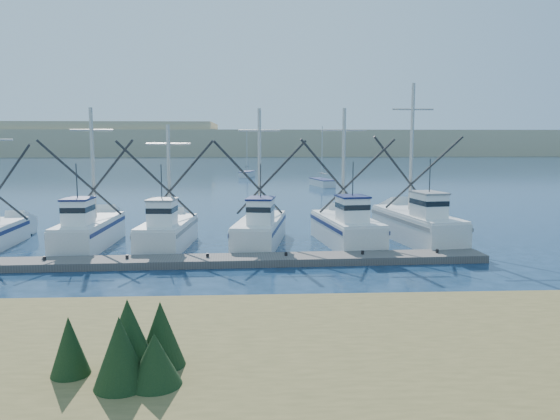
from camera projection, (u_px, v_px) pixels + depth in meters
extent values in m
plane|color=#0C2035|center=(385.00, 299.00, 21.75)|extent=(500.00, 500.00, 0.00)
cube|color=#4C422D|center=(124.00, 406.00, 11.32)|extent=(40.00, 10.00, 1.60)
cube|color=#57514E|center=(208.00, 261.00, 27.65)|extent=(28.84, 2.96, 0.38)
cube|color=tan|center=(263.00, 143.00, 229.08)|extent=(360.00, 60.00, 10.00)
cube|color=silver|center=(90.00, 234.00, 32.16)|extent=(2.44, 7.55, 1.51)
cube|color=white|center=(78.00, 213.00, 30.06)|extent=(1.37, 1.86, 1.50)
cylinder|color=#B7B2A8|center=(93.00, 164.00, 32.90)|extent=(0.22, 0.22, 6.70)
cube|color=silver|center=(168.00, 235.00, 31.96)|extent=(2.90, 6.78, 1.47)
cube|color=white|center=(162.00, 214.00, 30.09)|extent=(1.50, 1.72, 1.50)
cylinder|color=#B7B2A8|center=(169.00, 173.00, 32.62)|extent=(0.22, 0.22, 5.73)
cube|color=silver|center=(260.00, 233.00, 32.88)|extent=(3.52, 8.16, 1.47)
cube|color=white|center=(261.00, 213.00, 30.69)|extent=(1.63, 2.11, 1.50)
cylinder|color=#B7B2A8|center=(259.00, 163.00, 33.69)|extent=(0.22, 0.22, 6.73)
cube|color=silver|center=(346.00, 232.00, 32.90)|extent=(3.49, 7.65, 1.57)
cube|color=white|center=(352.00, 211.00, 30.83)|extent=(1.71, 1.98, 1.50)
cylinder|color=#B7B2A8|center=(344.00, 163.00, 33.62)|extent=(0.22, 0.22, 6.64)
cube|color=silver|center=(416.00, 228.00, 33.78)|extent=(3.70, 8.96, 1.72)
cube|color=white|center=(429.00, 207.00, 31.37)|extent=(1.70, 2.31, 1.50)
cylinder|color=#B7B2A8|center=(412.00, 148.00, 34.62)|extent=(0.22, 0.22, 8.10)
cube|color=silver|center=(322.00, 183.00, 74.37)|extent=(2.92, 6.28, 0.90)
cylinder|color=#B7B2A8|center=(322.00, 153.00, 74.15)|extent=(0.12, 0.12, 7.20)
cube|color=silver|center=(247.00, 174.00, 92.62)|extent=(2.76, 5.18, 0.90)
cylinder|color=#B7B2A8|center=(247.00, 150.00, 92.40)|extent=(0.12, 0.12, 7.20)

